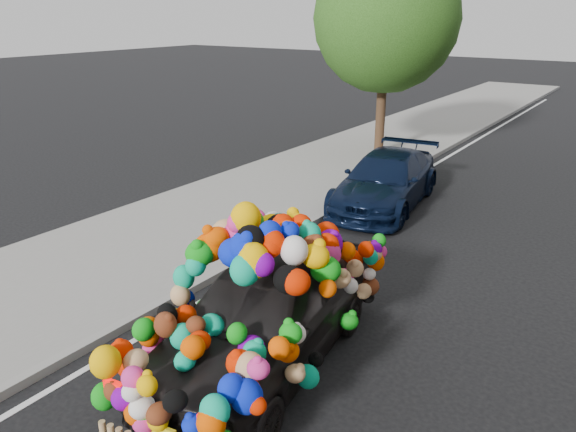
{
  "coord_description": "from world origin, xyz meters",
  "views": [
    {
      "loc": [
        3.48,
        -5.98,
        4.25
      ],
      "look_at": [
        -1.24,
        0.87,
        1.19
      ],
      "focal_mm": 35.0,
      "sensor_mm": 36.0,
      "label": 1
    }
  ],
  "objects": [
    {
      "name": "kerb",
      "position": [
        -2.35,
        0.0,
        0.07
      ],
      "size": [
        0.15,
        60.0,
        0.13
      ],
      "primitive_type": "cube",
      "color": "gray",
      "rests_on": "ground"
    },
    {
      "name": "ground",
      "position": [
        0.0,
        0.0,
        0.0
      ],
      "size": [
        100.0,
        100.0,
        0.0
      ],
      "primitive_type": "plane",
      "color": "black",
      "rests_on": "ground"
    },
    {
      "name": "tree_near_sidewalk",
      "position": [
        -3.8,
        9.5,
        4.02
      ],
      "size": [
        4.2,
        4.2,
        6.13
      ],
      "color": "#332114",
      "rests_on": "ground"
    },
    {
      "name": "sidewalk",
      "position": [
        -4.3,
        0.0,
        0.06
      ],
      "size": [
        4.0,
        60.0,
        0.12
      ],
      "primitive_type": "cube",
      "color": "gray",
      "rests_on": "ground"
    },
    {
      "name": "navy_sedan",
      "position": [
        -1.64,
        5.39,
        0.6
      ],
      "size": [
        2.24,
        4.34,
        1.2
      ],
      "primitive_type": "imported",
      "rotation": [
        0.0,
        0.0,
        0.14
      ],
      "color": "black",
      "rests_on": "ground"
    },
    {
      "name": "plush_art_car",
      "position": [
        -0.25,
        -1.07,
        1.04
      ],
      "size": [
        2.57,
        4.5,
        2.04
      ],
      "rotation": [
        0.0,
        0.0,
        0.14
      ],
      "color": "black",
      "rests_on": "ground"
    }
  ]
}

